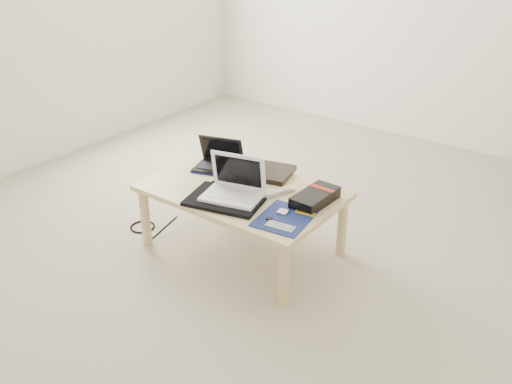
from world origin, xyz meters
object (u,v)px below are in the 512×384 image
Objects in this scene: white_laptop at (234,187)px; gpu_box at (315,198)px; netbook at (219,162)px; coffee_table at (242,197)px.

white_laptop is 0.44m from gpu_box.
coffee_table is at bearing -26.67° from netbook.
white_laptop is at bearing -150.23° from gpu_box.
white_laptop is (0.33, -0.26, 0.03)m from netbook.
gpu_box is (0.42, 0.11, 0.08)m from coffee_table.
netbook is 1.08× the size of gpu_box.
white_laptop reaches higher than gpu_box.
netbook is (-0.29, 0.14, 0.09)m from coffee_table.
coffee_table is 0.44m from gpu_box.
white_laptop is (0.04, -0.11, 0.12)m from coffee_table.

